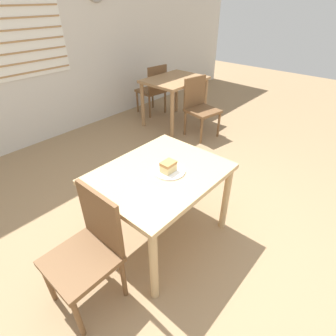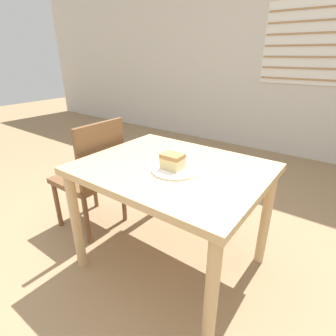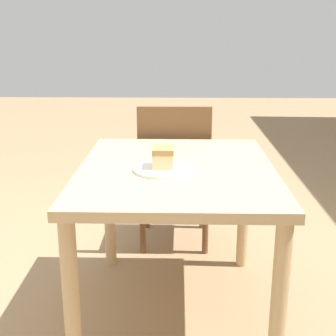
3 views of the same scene
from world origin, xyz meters
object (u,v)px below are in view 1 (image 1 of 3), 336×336
object	(u,v)px
dining_table_far	(175,86)
plate	(169,171)
chair_near_window	(89,249)
chair_far_corner	(200,106)
chair_far_opposite	(153,88)
cake_slice	(168,167)
dining_table_near	(160,182)

from	to	relation	value
dining_table_far	plate	xyz separation A→B (m)	(-1.99, -1.61, 0.08)
dining_table_far	chair_near_window	xyz separation A→B (m)	(-2.76, -1.58, -0.17)
chair_far_corner	chair_far_opposite	distance (m)	1.15
chair_near_window	chair_far_corner	bearing A→B (deg)	110.63
chair_far_corner	cake_slice	distance (m)	2.20
chair_far_corner	cake_slice	world-z (taller)	chair_far_corner
chair_near_window	cake_slice	world-z (taller)	chair_near_window
dining_table_near	chair_near_window	world-z (taller)	chair_near_window
cake_slice	chair_far_corner	bearing A→B (deg)	28.64
dining_table_far	chair_near_window	world-z (taller)	chair_near_window
chair_far_corner	cake_slice	size ratio (longest dim) A/B	7.62
dining_table_far	chair_far_corner	distance (m)	0.60
dining_table_near	chair_far_opposite	distance (m)	3.01
dining_table_near	chair_far_corner	size ratio (longest dim) A/B	1.18
dining_table_near	chair_far_opposite	xyz separation A→B (m)	(2.12, 2.13, -0.14)
cake_slice	plate	bearing A→B (deg)	9.80
chair_near_window	chair_far_opposite	distance (m)	3.56
plate	dining_table_far	bearing A→B (deg)	39.06
dining_table_near	chair_far_corner	world-z (taller)	chair_far_corner
chair_near_window	plate	xyz separation A→B (m)	(0.77, -0.04, 0.25)
dining_table_far	chair_far_corner	xyz separation A→B (m)	(-0.09, -0.57, -0.17)
dining_table_near	chair_far_corner	bearing A→B (deg)	26.87
chair_near_window	cake_slice	xyz separation A→B (m)	(0.76, -0.04, 0.30)
plate	cake_slice	distance (m)	0.05
chair_far_opposite	cake_slice	xyz separation A→B (m)	(-2.08, -2.19, 0.30)
plate	dining_table_near	bearing A→B (deg)	135.47
dining_table_far	cake_slice	size ratio (longest dim) A/B	8.45
chair_near_window	chair_far_opposite	xyz separation A→B (m)	(2.84, 2.15, 0.00)
chair_near_window	chair_far_corner	distance (m)	2.86
cake_slice	dining_table_far	bearing A→B (deg)	38.89
dining_table_far	chair_far_corner	size ratio (longest dim) A/B	1.11
chair_near_window	chair_far_opposite	size ratio (longest dim) A/B	1.00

